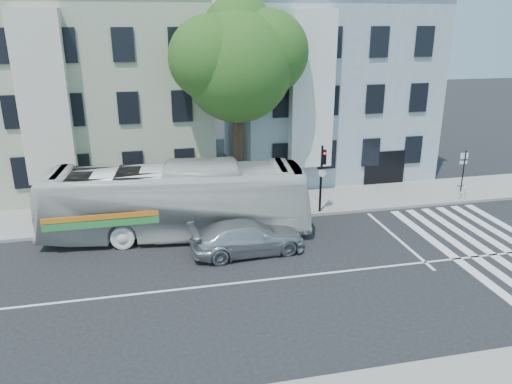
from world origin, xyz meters
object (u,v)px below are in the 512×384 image
object	(u,v)px
sedan	(248,237)
fire_hydrant	(463,193)
traffic_signal	(322,171)
bus	(176,201)

from	to	relation	value
sedan	fire_hydrant	distance (m)	13.71
traffic_signal	fire_hydrant	size ratio (longest dim) A/B	4.72
traffic_signal	sedan	bearing A→B (deg)	-131.57
fire_hydrant	bus	bearing A→B (deg)	-176.09
sedan	traffic_signal	distance (m)	6.12
traffic_signal	fire_hydrant	xyz separation A→B (m)	(8.54, 0.11, -1.86)
traffic_signal	fire_hydrant	bearing A→B (deg)	11.61
traffic_signal	fire_hydrant	world-z (taller)	traffic_signal
sedan	fire_hydrant	bearing A→B (deg)	-78.32
bus	sedan	bearing A→B (deg)	-126.00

